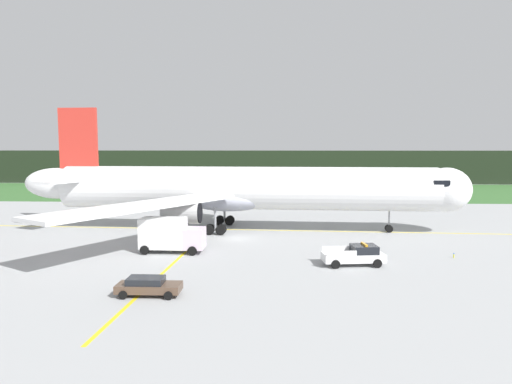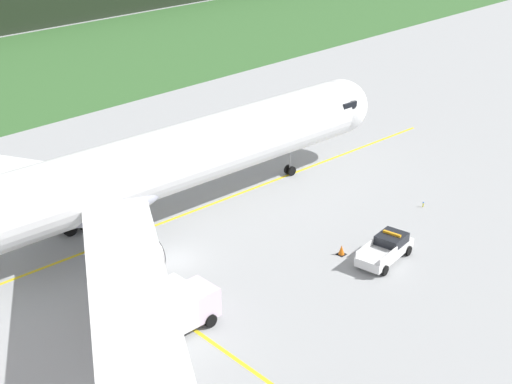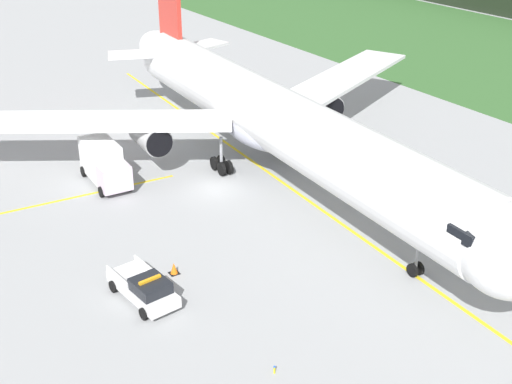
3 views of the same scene
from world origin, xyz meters
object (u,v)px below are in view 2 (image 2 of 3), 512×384
at_px(airliner, 123,177).
at_px(catering_truck, 168,310).
at_px(apron_cone, 341,250).
at_px(ops_pickup_truck, 386,249).

relative_size(airliner, catering_truck, 8.86).
bearing_deg(airliner, apron_cone, -55.45).
relative_size(ops_pickup_truck, apron_cone, 7.10).
height_order(catering_truck, apron_cone, catering_truck).
bearing_deg(catering_truck, ops_pickup_truck, -13.46).
height_order(airliner, catering_truck, airliner).
xyz_separation_m(airliner, apron_cone, (9.62, -13.97, -4.78)).
distance_m(catering_truck, apron_cone, 15.78).
xyz_separation_m(catering_truck, apron_cone, (15.66, -1.36, -1.41)).
bearing_deg(apron_cone, airliner, 124.55).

